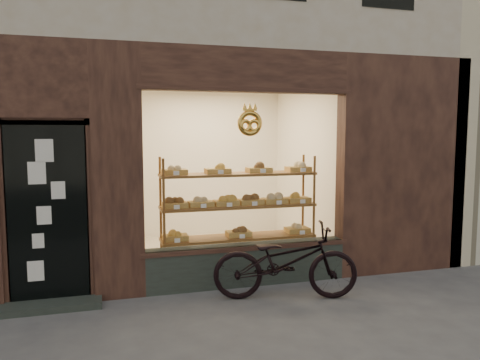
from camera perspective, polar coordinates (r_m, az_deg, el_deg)
name	(u,v)px	position (r m, az deg, el deg)	size (l,w,h in m)	color
display_shelf	(239,214)	(6.62, -0.18, -4.20)	(2.20, 0.45, 1.70)	brown
bicycle	(285,262)	(5.82, 5.57, -9.86)	(0.62, 1.77, 0.93)	black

